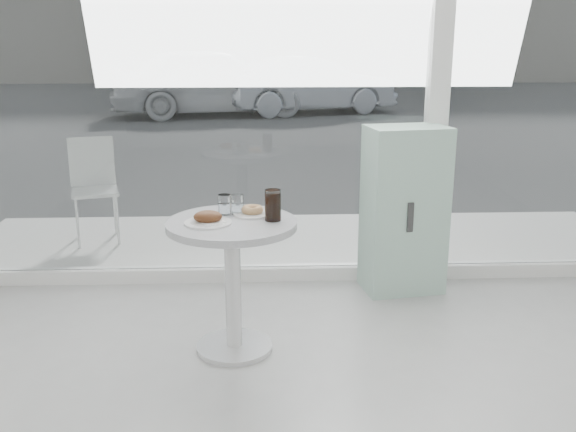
{
  "coord_description": "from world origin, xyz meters",
  "views": [
    {
      "loc": [
        -0.34,
        -1.47,
        1.74
      ],
      "look_at": [
        -0.2,
        1.7,
        0.85
      ],
      "focal_mm": 40.0,
      "sensor_mm": 36.0,
      "label": 1
    }
  ],
  "objects_px": {
    "main_table": "(232,259)",
    "car_white": "(213,81)",
    "plate_donut": "(252,212)",
    "water_tumbler_b": "(237,205)",
    "car_silver": "(309,85)",
    "water_tumbler_a": "(224,206)",
    "plate_fritter": "(209,219)",
    "cola_glass": "(273,206)",
    "patio_chair": "(94,183)",
    "mint_cabinet": "(404,210)"
  },
  "relations": [
    {
      "from": "car_silver",
      "to": "water_tumbler_b",
      "type": "height_order",
      "value": "car_silver"
    },
    {
      "from": "car_silver",
      "to": "plate_donut",
      "type": "xyz_separation_m",
      "value": [
        -1.2,
        -11.66,
        0.14
      ]
    },
    {
      "from": "plate_donut",
      "to": "main_table",
      "type": "bearing_deg",
      "value": -135.04
    },
    {
      "from": "patio_chair",
      "to": "plate_fritter",
      "type": "xyz_separation_m",
      "value": [
        1.13,
        -2.07,
        0.25
      ]
    },
    {
      "from": "water_tumbler_b",
      "to": "cola_glass",
      "type": "xyz_separation_m",
      "value": [
        0.2,
        -0.14,
        0.03
      ]
    },
    {
      "from": "water_tumbler_a",
      "to": "water_tumbler_b",
      "type": "xyz_separation_m",
      "value": [
        0.07,
        0.0,
        -0.0
      ]
    },
    {
      "from": "main_table",
      "to": "car_silver",
      "type": "distance_m",
      "value": 11.84
    },
    {
      "from": "main_table",
      "to": "car_white",
      "type": "xyz_separation_m",
      "value": [
        -0.88,
        11.48,
        0.23
      ]
    },
    {
      "from": "plate_fritter",
      "to": "cola_glass",
      "type": "height_order",
      "value": "cola_glass"
    },
    {
      "from": "car_white",
      "to": "water_tumbler_a",
      "type": "relative_size",
      "value": 39.97
    },
    {
      "from": "car_silver",
      "to": "plate_donut",
      "type": "relative_size",
      "value": 18.41
    },
    {
      "from": "water_tumbler_a",
      "to": "water_tumbler_b",
      "type": "height_order",
      "value": "water_tumbler_a"
    },
    {
      "from": "water_tumbler_b",
      "to": "car_silver",
      "type": "bearing_deg",
      "value": 83.69
    },
    {
      "from": "plate_donut",
      "to": "plate_fritter",
      "type": "bearing_deg",
      "value": -145.08
    },
    {
      "from": "main_table",
      "to": "plate_donut",
      "type": "xyz_separation_m",
      "value": [
        0.11,
        0.11,
        0.24
      ]
    },
    {
      "from": "car_silver",
      "to": "cola_glass",
      "type": "height_order",
      "value": "car_silver"
    },
    {
      "from": "cola_glass",
      "to": "main_table",
      "type": "bearing_deg",
      "value": -179.49
    },
    {
      "from": "main_table",
      "to": "car_white",
      "type": "bearing_deg",
      "value": 94.37
    },
    {
      "from": "cola_glass",
      "to": "car_silver",
      "type": "bearing_deg",
      "value": 84.72
    },
    {
      "from": "car_silver",
      "to": "plate_donut",
      "type": "bearing_deg",
      "value": 156.23
    },
    {
      "from": "car_white",
      "to": "plate_donut",
      "type": "bearing_deg",
      "value": 173.87
    },
    {
      "from": "patio_chair",
      "to": "water_tumbler_a",
      "type": "height_order",
      "value": "patio_chair"
    },
    {
      "from": "main_table",
      "to": "water_tumbler_b",
      "type": "bearing_deg",
      "value": 78.48
    },
    {
      "from": "cola_glass",
      "to": "plate_donut",
      "type": "bearing_deg",
      "value": 135.46
    },
    {
      "from": "plate_fritter",
      "to": "water_tumbler_a",
      "type": "distance_m",
      "value": 0.2
    },
    {
      "from": "mint_cabinet",
      "to": "cola_glass",
      "type": "xyz_separation_m",
      "value": [
        -0.93,
        -0.88,
        0.27
      ]
    },
    {
      "from": "mint_cabinet",
      "to": "water_tumbler_a",
      "type": "xyz_separation_m",
      "value": [
        -1.2,
        -0.74,
        0.24
      ]
    },
    {
      "from": "mint_cabinet",
      "to": "main_table",
      "type": "bearing_deg",
      "value": -151.97
    },
    {
      "from": "plate_donut",
      "to": "mint_cabinet",
      "type": "bearing_deg",
      "value": 36.36
    },
    {
      "from": "mint_cabinet",
      "to": "water_tumbler_a",
      "type": "relative_size",
      "value": 10.17
    },
    {
      "from": "car_white",
      "to": "plate_fritter",
      "type": "bearing_deg",
      "value": 172.64
    },
    {
      "from": "car_silver",
      "to": "water_tumbler_a",
      "type": "height_order",
      "value": "car_silver"
    },
    {
      "from": "main_table",
      "to": "water_tumbler_b",
      "type": "height_order",
      "value": "water_tumbler_b"
    },
    {
      "from": "main_table",
      "to": "car_white",
      "type": "distance_m",
      "value": 11.51
    },
    {
      "from": "main_table",
      "to": "water_tumbler_a",
      "type": "xyz_separation_m",
      "value": [
        -0.04,
        0.14,
        0.27
      ]
    },
    {
      "from": "car_white",
      "to": "plate_donut",
      "type": "distance_m",
      "value": 11.41
    },
    {
      "from": "patio_chair",
      "to": "water_tumbler_a",
      "type": "bearing_deg",
      "value": -73.22
    },
    {
      "from": "car_white",
      "to": "patio_chair",
      "type": "bearing_deg",
      "value": 166.61
    },
    {
      "from": "main_table",
      "to": "car_white",
      "type": "relative_size",
      "value": 0.17
    },
    {
      "from": "cola_glass",
      "to": "patio_chair",
      "type": "bearing_deg",
      "value": 126.28
    },
    {
      "from": "plate_donut",
      "to": "water_tumbler_b",
      "type": "bearing_deg",
      "value": 161.0
    },
    {
      "from": "main_table",
      "to": "car_silver",
      "type": "height_order",
      "value": "car_silver"
    },
    {
      "from": "patio_chair",
      "to": "plate_donut",
      "type": "relative_size",
      "value": 4.04
    },
    {
      "from": "cola_glass",
      "to": "car_white",
      "type": "bearing_deg",
      "value": 95.49
    },
    {
      "from": "plate_donut",
      "to": "cola_glass",
      "type": "relative_size",
      "value": 1.26
    },
    {
      "from": "mint_cabinet",
      "to": "water_tumbler_b",
      "type": "relative_size",
      "value": 10.27
    },
    {
      "from": "car_white",
      "to": "mint_cabinet",
      "type": "bearing_deg",
      "value": 179.74
    },
    {
      "from": "mint_cabinet",
      "to": "plate_fritter",
      "type": "xyz_separation_m",
      "value": [
        -1.27,
        -0.93,
        0.22
      ]
    },
    {
      "from": "water_tumbler_a",
      "to": "main_table",
      "type": "bearing_deg",
      "value": -72.39
    },
    {
      "from": "car_white",
      "to": "car_silver",
      "type": "relative_size",
      "value": 1.15
    }
  ]
}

